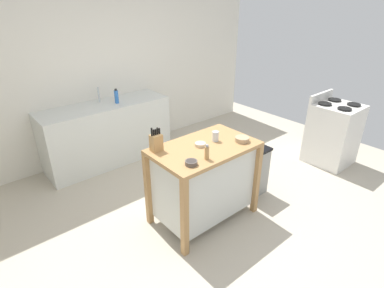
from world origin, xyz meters
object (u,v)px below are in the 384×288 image
at_px(kitchen_island, 204,179).
at_px(sink_faucet, 99,95).
at_px(knife_block, 156,142).
at_px(bowl_ceramic_wide, 242,139).
at_px(bowl_stoneware_deep, 200,144).
at_px(bowl_ceramic_small, 191,163).
at_px(trash_bin, 252,171).
at_px(drinking_cup, 215,136).
at_px(pepper_grinder, 207,152).
at_px(stove, 333,134).
at_px(bottle_dish_soap, 116,97).

bearing_deg(kitchen_island, sink_faucet, 95.31).
xyz_separation_m(kitchen_island, knife_block, (-0.43, 0.24, 0.49)).
relative_size(knife_block, bowl_ceramic_wide, 1.70).
bearing_deg(bowl_ceramic_wide, bowl_stoneware_deep, 153.48).
xyz_separation_m(bowl_ceramic_small, trash_bin, (1.14, 0.17, -0.60)).
distance_m(knife_block, drinking_cup, 0.64).
relative_size(bowl_stoneware_deep, pepper_grinder, 0.72).
height_order(sink_faucet, stove, sink_faucet).
bearing_deg(bowl_ceramic_small, trash_bin, 8.28).
xyz_separation_m(sink_faucet, bottle_dish_soap, (0.17, -0.21, -0.01)).
distance_m(bowl_ceramic_wide, bottle_dish_soap, 2.06).
relative_size(pepper_grinder, trash_bin, 0.25).
distance_m(pepper_grinder, sink_faucet, 2.28).
bearing_deg(bottle_dish_soap, bowl_stoneware_deep, -90.30).
bearing_deg(drinking_cup, knife_block, 160.17).
distance_m(bowl_ceramic_wide, trash_bin, 0.75).
bearing_deg(stove, bottle_dish_soap, 138.27).
xyz_separation_m(knife_block, sink_faucet, (0.24, 1.82, 0.02)).
distance_m(drinking_cup, stove, 2.24).
xyz_separation_m(drinking_cup, trash_bin, (0.62, -0.06, -0.64)).
bearing_deg(trash_bin, knife_block, 167.16).
height_order(bowl_ceramic_wide, bottle_dish_soap, bottle_dish_soap).
distance_m(drinking_cup, bottle_dish_soap, 1.84).
height_order(bowl_stoneware_deep, drinking_cup, drinking_cup).
relative_size(pepper_grinder, bottle_dish_soap, 0.74).
xyz_separation_m(pepper_grinder, bottle_dish_soap, (0.15, 2.06, 0.03)).
xyz_separation_m(bowl_ceramic_wide, bowl_ceramic_small, (-0.73, -0.03, -0.00)).
bearing_deg(bottle_dish_soap, stove, -41.73).
distance_m(bowl_ceramic_wide, pepper_grinder, 0.55).
bearing_deg(pepper_grinder, knife_block, 119.71).
distance_m(bowl_ceramic_small, drinking_cup, 0.57).
xyz_separation_m(bowl_ceramic_small, sink_faucet, (0.16, 2.26, 0.09)).
xyz_separation_m(bowl_ceramic_wide, trash_bin, (0.41, 0.13, -0.61)).
relative_size(bowl_stoneware_deep, drinking_cup, 1.06).
height_order(bowl_ceramic_small, bowl_stoneware_deep, bowl_ceramic_small).
bearing_deg(bowl_stoneware_deep, drinking_cup, -3.40).
relative_size(bowl_ceramic_small, pepper_grinder, 0.73).
xyz_separation_m(knife_block, stove, (2.77, -0.50, -0.53)).
distance_m(drinking_cup, trash_bin, 0.89).
relative_size(drinking_cup, bottle_dish_soap, 0.50).
bearing_deg(bowl_stoneware_deep, bowl_ceramic_small, -143.49).
relative_size(knife_block, drinking_cup, 2.39).
relative_size(bowl_ceramic_small, stove, 0.11).
bearing_deg(sink_faucet, bottle_dish_soap, -51.03).
bearing_deg(bowl_ceramic_small, bottle_dish_soap, 80.81).
height_order(bowl_ceramic_wide, stove, stove).
relative_size(drinking_cup, pepper_grinder, 0.68).
relative_size(pepper_grinder, sink_faucet, 0.71).
distance_m(bowl_stoneware_deep, drinking_cup, 0.21).
relative_size(trash_bin, bottle_dish_soap, 2.99).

